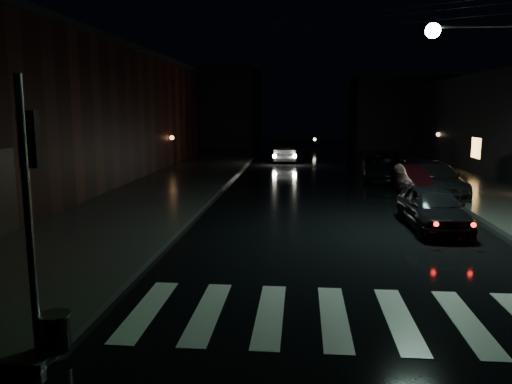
% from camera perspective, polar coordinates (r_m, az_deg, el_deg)
% --- Properties ---
extents(ground, '(120.00, 120.00, 0.00)m').
position_cam_1_polar(ground, '(9.43, -6.13, -14.66)').
color(ground, black).
rests_on(ground, ground).
extents(sidewalk_left, '(6.00, 44.00, 0.15)m').
position_cam_1_polar(sidewalk_left, '(23.73, -11.38, 0.10)').
color(sidewalk_left, '#282826').
rests_on(sidewalk_left, ground).
extents(sidewalk_right, '(4.00, 44.00, 0.15)m').
position_cam_1_polar(sidewalk_right, '(24.20, 25.07, -0.43)').
color(sidewalk_right, '#282826').
rests_on(sidewalk_right, ground).
extents(building_left, '(10.00, 36.00, 7.00)m').
position_cam_1_polar(building_left, '(28.04, -24.40, 7.89)').
color(building_left, black).
rests_on(building_left, ground).
extents(building_far_left, '(14.00, 10.00, 8.00)m').
position_cam_1_polar(building_far_left, '(54.71, -7.29, 9.51)').
color(building_far_left, black).
rests_on(building_far_left, ground).
extents(building_far_right, '(14.00, 10.00, 7.00)m').
position_cam_1_polar(building_far_right, '(54.82, 18.34, 8.59)').
color(building_far_right, black).
rests_on(building_far_right, ground).
extents(crosswalk, '(9.00, 3.00, 0.01)m').
position_cam_1_polar(crosswalk, '(9.80, 12.49, -13.83)').
color(crosswalk, beige).
rests_on(crosswalk, ground).
extents(signal_pole_corner, '(0.68, 0.61, 4.20)m').
position_cam_1_polar(signal_pole_corner, '(8.31, -23.16, -7.41)').
color(signal_pole_corner, slate).
rests_on(signal_pole_corner, ground).
extents(parked_car_a, '(1.80, 4.18, 1.41)m').
position_cam_1_polar(parked_car_a, '(17.06, 19.57, -1.73)').
color(parked_car_a, black).
rests_on(parked_car_a, ground).
extents(parked_car_b, '(1.78, 4.41, 1.43)m').
position_cam_1_polar(parked_car_b, '(23.31, 18.17, 1.23)').
color(parked_car_b, black).
rests_on(parked_car_b, ground).
extents(parked_car_c, '(2.28, 5.33, 1.53)m').
position_cam_1_polar(parked_car_c, '(23.65, 19.49, 1.41)').
color(parked_car_c, black).
rests_on(parked_car_c, ground).
extents(parked_car_d, '(3.02, 5.69, 1.52)m').
position_cam_1_polar(parked_car_d, '(28.06, 14.70, 2.81)').
color(parked_car_d, black).
rests_on(parked_car_d, ground).
extents(oncoming_car, '(1.78, 4.67, 1.52)m').
position_cam_1_polar(oncoming_car, '(37.31, 3.29, 4.66)').
color(oncoming_car, black).
rests_on(oncoming_car, ground).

